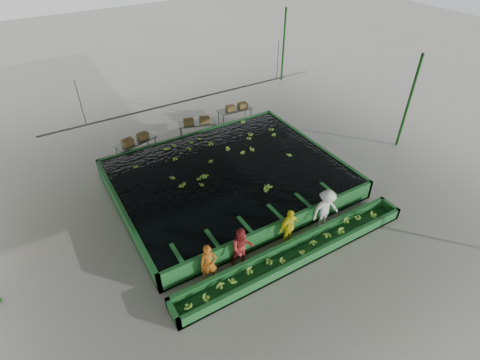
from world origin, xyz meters
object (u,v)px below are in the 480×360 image
box_stack_left (136,141)px  box_stack_right (237,109)px  flotation_tank (229,178)px  worker_a (209,264)px  worker_d (326,209)px  sorting_trough (297,253)px  packing_table_left (137,149)px  worker_b (242,248)px  worker_c (289,227)px  packing_table_right (235,116)px  box_stack_mid (197,123)px  packing_table_mid (197,130)px

box_stack_left → box_stack_right: (6.28, 0.62, -0.04)m
flotation_tank → worker_a: bearing=-126.9°
flotation_tank → worker_d: worker_d is taller
sorting_trough → packing_table_left: (-2.84, 9.71, 0.22)m
worker_b → worker_c: size_ratio=1.04×
worker_b → box_stack_right: 10.89m
packing_table_right → packing_table_left: bearing=-174.5°
box_stack_mid → box_stack_right: size_ratio=1.10×
flotation_tank → packing_table_left: (-2.84, 4.61, 0.02)m
flotation_tank → box_stack_left: box_stack_left is taller
worker_d → box_stack_mid: (-1.33, 9.01, 0.03)m
box_stack_mid → worker_d: bearing=-81.6°
flotation_tank → worker_b: worker_b is taller
box_stack_left → worker_d: bearing=-61.4°
box_stack_left → box_stack_mid: box_stack_left is taller
worker_a → box_stack_left: (0.41, 8.86, 0.14)m
sorting_trough → worker_d: size_ratio=5.53×
flotation_tank → box_stack_mid: size_ratio=6.99×
worker_a → worker_b: size_ratio=0.93×
packing_table_right → box_stack_left: box_stack_left is taller
worker_c → flotation_tank: bearing=83.7°
sorting_trough → packing_table_right: bearing=72.0°
packing_table_mid → packing_table_right: (2.64, 0.40, -0.01)m
packing_table_left → packing_table_mid: 3.56m
sorting_trough → worker_a: bearing=166.1°
worker_b → packing_table_mid: 9.48m
packing_table_mid → worker_a: bearing=-113.4°
sorting_trough → worker_b: size_ratio=5.83×
box_stack_left → worker_c: bearing=-71.3°
worker_a → worker_d: 5.23m
packing_table_right → worker_b: bearing=-118.9°
worker_d → box_stack_right: worker_d is taller
packing_table_left → box_stack_right: box_stack_right is taller
packing_table_right → worker_a: bearing=-124.7°
sorting_trough → box_stack_right: bearing=71.4°
flotation_tank → packing_table_right: (3.36, 5.20, 0.00)m
packing_table_left → sorting_trough: bearing=-73.7°
box_stack_left → sorting_trough: bearing=-73.7°
sorting_trough → packing_table_mid: (0.71, 9.91, 0.21)m
worker_b → worker_c: worker_b is taller
box_stack_mid → worker_b: bearing=-105.9°
flotation_tank → worker_a: worker_a is taller
worker_b → packing_table_left: size_ratio=0.83×
worker_a → packing_table_right: size_ratio=0.81×
packing_table_right → box_stack_right: bearing=-14.3°
worker_c → box_stack_right: 10.03m
worker_b → box_stack_left: worker_b is taller
worker_b → packing_table_right: bearing=80.7°
packing_table_mid → box_stack_left: 3.57m
box_stack_left → box_stack_right: box_stack_left is taller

